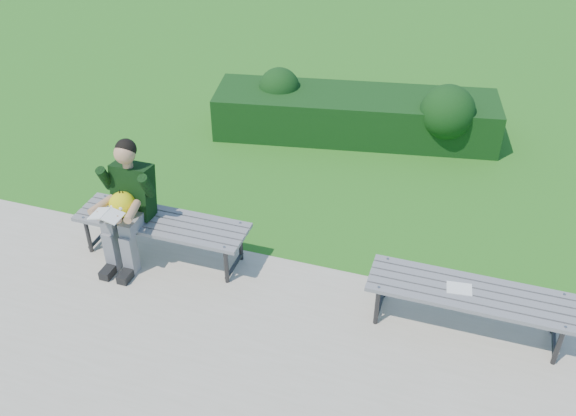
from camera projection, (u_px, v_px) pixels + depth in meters
name	position (u px, v px, depth m)	size (l,w,h in m)	color
ground	(280.00, 259.00, 6.73)	(80.00, 80.00, 0.00)	#387A21
walkway	(213.00, 385.00, 5.36)	(30.00, 3.50, 0.02)	#B5A697
hedge	(362.00, 113.00, 8.76)	(3.93, 1.63, 0.93)	#0E3713
bench_left	(162.00, 225.00, 6.54)	(1.80, 0.50, 0.46)	slate
bench_right	(470.00, 296.00, 5.67)	(1.80, 0.50, 0.46)	slate
seated_boy	(127.00, 200.00, 6.37)	(0.56, 0.76, 1.31)	slate
paper_sheet	(459.00, 288.00, 5.66)	(0.24, 0.18, 0.01)	white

